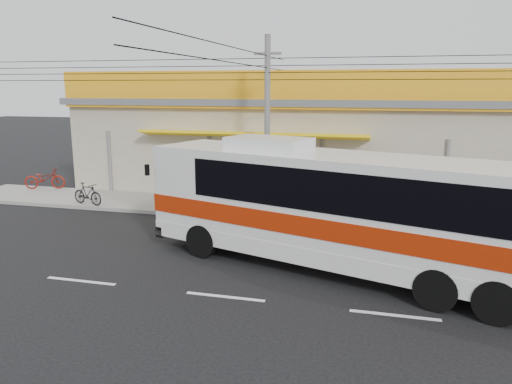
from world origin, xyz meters
TOP-DOWN VIEW (x-y plane):
  - ground at (0.00, 0.00)m, footprint 120.00×120.00m
  - sidewalk at (0.00, 6.00)m, footprint 30.00×3.20m
  - lane_markings at (0.00, -2.50)m, footprint 50.00×0.12m
  - storefront_building at (-0.01, 11.54)m, footprint 22.60×9.20m
  - coach_bus at (2.82, -0.15)m, footprint 11.88×5.96m
  - motorbike_red at (-12.34, 7.12)m, footprint 2.03×1.26m
  - motorbike_dark at (-8.43, 4.71)m, footprint 1.60×0.79m
  - utility_pole at (-0.82, 5.35)m, footprint 34.00×14.00m

SIDE VIEW (x-z plane):
  - ground at x=0.00m, z-range 0.00..0.00m
  - lane_markings at x=0.00m, z-range -0.01..0.01m
  - sidewalk at x=0.00m, z-range 0.00..0.15m
  - motorbike_dark at x=-8.43m, z-range 0.15..1.08m
  - motorbike_red at x=-12.34m, z-range 0.15..1.16m
  - coach_bus at x=2.82m, z-range 0.13..3.73m
  - storefront_building at x=-0.01m, z-range -0.55..5.15m
  - utility_pole at x=-0.82m, z-range 2.25..9.18m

